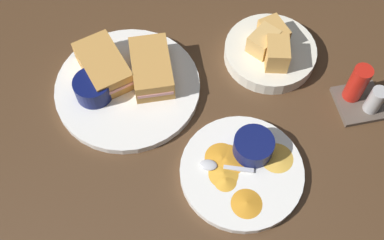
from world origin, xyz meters
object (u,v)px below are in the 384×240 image
object	(u,v)px
spoon_by_gravy_ramekin	(216,166)
spoon_by_dark_ramekin	(122,82)
plate_sandwich_main	(128,87)
sandwich_half_far	(103,66)
plate_chips_companion	(242,172)
condiment_caddy	(362,94)
ramekin_light_gravy	(253,146)
sandwich_half_near	(152,68)
ramekin_dark_sauce	(93,88)
bread_basket_rear	(270,51)

from	to	relation	value
spoon_by_gravy_ramekin	spoon_by_dark_ramekin	bearing A→B (deg)	-146.33
plate_sandwich_main	sandwich_half_far	world-z (taller)	sandwich_half_far
plate_chips_companion	condiment_caddy	world-z (taller)	condiment_caddy
plate_sandwich_main	plate_chips_companion	xyz separation A→B (cm)	(22.44, 17.99, 0.00)
plate_sandwich_main	ramekin_light_gravy	distance (cm)	28.36
spoon_by_dark_ramekin	spoon_by_gravy_ramekin	size ratio (longest dim) A/B	1.01
spoon_by_dark_ramekin	ramekin_light_gravy	bearing A→B (deg)	47.79
spoon_by_dark_ramekin	condiment_caddy	xyz separation A→B (cm)	(12.89, 45.42, 1.44)
sandwich_half_far	sandwich_half_near	bearing A→B (deg)	76.05
condiment_caddy	ramekin_light_gravy	bearing A→B (deg)	-73.76
sandwich_half_near	ramekin_dark_sauce	world-z (taller)	sandwich_half_near
spoon_by_dark_ramekin	condiment_caddy	distance (cm)	47.23
ramekin_dark_sauce	sandwich_half_near	bearing A→B (deg)	101.17
ramekin_dark_sauce	condiment_caddy	size ratio (longest dim) A/B	0.78
sandwich_half_near	ramekin_light_gravy	distance (cm)	25.76
plate_sandwich_main	ramekin_dark_sauce	world-z (taller)	ramekin_dark_sauce
plate_sandwich_main	plate_chips_companion	distance (cm)	28.76
ramekin_light_gravy	bread_basket_rear	world-z (taller)	bread_basket_rear
sandwich_half_far	spoon_by_gravy_ramekin	xyz separation A→B (cm)	(24.73, 17.41, -2.04)
sandwich_half_far	ramekin_dark_sauce	xyz separation A→B (cm)	(4.66, -2.53, -0.11)
sandwich_half_near	ramekin_dark_sauce	distance (cm)	12.08
plate_sandwich_main	spoon_by_dark_ramekin	world-z (taller)	spoon_by_dark_ramekin
spoon_by_dark_ramekin	spoon_by_gravy_ramekin	bearing A→B (deg)	33.67
bread_basket_rear	spoon_by_gravy_ramekin	bearing A→B (deg)	-36.14
plate_sandwich_main	ramekin_dark_sauce	distance (cm)	7.26
condiment_caddy	bread_basket_rear	bearing A→B (deg)	-135.50
plate_chips_companion	condiment_caddy	distance (cm)	28.49
ramekin_dark_sauce	ramekin_light_gravy	distance (cm)	32.87
ramekin_light_gravy	bread_basket_rear	distance (cm)	23.32
sandwich_half_near	ramekin_light_gravy	size ratio (longest dim) A/B	1.83
plate_chips_companion	plate_sandwich_main	bearing A→B (deg)	-141.28
sandwich_half_far	bread_basket_rear	xyz separation A→B (cm)	(1.62, 34.29, -1.59)
plate_sandwich_main	sandwich_half_far	bearing A→B (deg)	-133.95
spoon_by_gravy_ramekin	sandwich_half_far	bearing A→B (deg)	-144.86
ramekin_light_gravy	spoon_by_dark_ramekin	bearing A→B (deg)	-132.21
spoon_by_dark_ramekin	sandwich_half_near	bearing A→B (deg)	97.32
plate_sandwich_main	spoon_by_dark_ramekin	distance (cm)	1.68
ramekin_dark_sauce	spoon_by_gravy_ramekin	xyz separation A→B (cm)	(20.07, 19.94, -1.93)
sandwich_half_near	sandwich_half_far	xyz separation A→B (cm)	(-2.32, -9.33, 0.00)
ramekin_light_gravy	plate_sandwich_main	bearing A→B (deg)	-132.46
plate_chips_companion	ramekin_light_gravy	size ratio (longest dim) A/B	3.06
ramekin_dark_sauce	spoon_by_gravy_ramekin	bearing A→B (deg)	44.80
sandwich_half_far	plate_chips_companion	size ratio (longest dim) A/B	0.65
plate_sandwich_main	sandwich_half_near	size ratio (longest dim) A/B	2.17
spoon_by_dark_ramekin	bread_basket_rear	world-z (taller)	bread_basket_rear
spoon_by_gravy_ramekin	condiment_caddy	world-z (taller)	condiment_caddy
ramekin_light_gravy	spoon_by_gravy_ramekin	distance (cm)	7.80
plate_chips_companion	bread_basket_rear	xyz separation A→B (cm)	(-24.67, 12.30, 1.61)
plate_chips_companion	ramekin_light_gravy	distance (cm)	5.23
plate_sandwich_main	spoon_by_gravy_ramekin	bearing A→B (deg)	32.72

